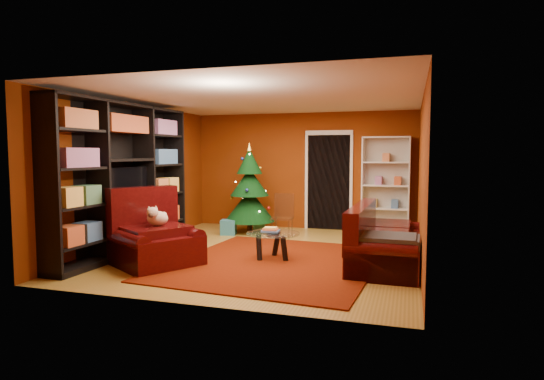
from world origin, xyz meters
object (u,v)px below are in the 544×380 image
(rug, at_px, (275,262))
(media_unit, at_px, (122,180))
(gift_box_teal, at_px, (228,227))
(white_bookshelf, at_px, (386,185))
(gift_box_green, at_px, (259,226))
(dog, at_px, (158,218))
(armchair, at_px, (156,234))
(christmas_tree, at_px, (250,189))
(acrylic_chair, at_px, (282,218))
(coffee_table, at_px, (273,246))
(sofa, at_px, (387,235))

(rug, xyz_separation_m, media_unit, (-2.64, -0.14, 1.25))
(gift_box_teal, relative_size, white_bookshelf, 0.15)
(media_unit, height_order, gift_box_green, media_unit)
(rug, relative_size, white_bookshelf, 1.67)
(dog, bearing_deg, armchair, -135.00)
(gift_box_teal, relative_size, dog, 0.77)
(armchair, bearing_deg, christmas_tree, 25.25)
(gift_box_teal, distance_m, white_bookshelf, 3.42)
(armchair, height_order, acrylic_chair, armchair)
(media_unit, xyz_separation_m, gift_box_teal, (0.99, 2.22, -1.11))
(armchair, bearing_deg, gift_box_green, 21.80)
(gift_box_green, bearing_deg, coffee_table, -66.43)
(dog, bearing_deg, white_bookshelf, -8.42)
(dog, height_order, sofa, sofa)
(sofa, distance_m, coffee_table, 1.77)
(armchair, bearing_deg, sofa, -41.32)
(gift_box_teal, relative_size, sofa, 0.14)
(christmas_tree, xyz_separation_m, sofa, (2.98, -2.14, -0.47))
(gift_box_green, relative_size, coffee_table, 0.29)
(armchair, xyz_separation_m, sofa, (3.35, 1.01, -0.01))
(gift_box_teal, height_order, acrylic_chair, acrylic_chair)
(gift_box_green, distance_m, acrylic_chair, 0.87)
(dog, relative_size, coffee_table, 0.47)
(gift_box_teal, relative_size, armchair, 0.25)
(media_unit, xyz_separation_m, armchair, (0.95, -0.52, -0.79))
(dog, xyz_separation_m, acrylic_chair, (1.24, 2.63, -0.31))
(dog, distance_m, acrylic_chair, 2.92)
(white_bookshelf, bearing_deg, armchair, -127.19)
(media_unit, bearing_deg, christmas_tree, 65.28)
(white_bookshelf, bearing_deg, gift_box_green, -164.01)
(white_bookshelf, distance_m, coffee_table, 3.47)
(media_unit, xyz_separation_m, acrylic_chair, (2.17, 2.18, -0.86))
(white_bookshelf, height_order, dog, white_bookshelf)
(christmas_tree, relative_size, white_bookshelf, 0.92)
(rug, relative_size, armchair, 2.89)
(acrylic_chair, bearing_deg, media_unit, -137.97)
(coffee_table, bearing_deg, armchair, -152.35)
(media_unit, xyz_separation_m, dog, (0.93, -0.45, -0.55))
(gift_box_green, bearing_deg, white_bookshelf, 13.54)
(coffee_table, height_order, acrylic_chair, acrylic_chair)
(acrylic_chair, bearing_deg, white_bookshelf, 26.88)
(rug, bearing_deg, gift_box_green, 113.78)
(media_unit, distance_m, coffee_table, 2.77)
(christmas_tree, xyz_separation_m, gift_box_green, (0.20, 0.05, -0.82))
(armchair, relative_size, coffee_table, 1.42)
(rug, bearing_deg, christmas_tree, 117.95)
(gift_box_teal, distance_m, gift_box_green, 0.70)
(gift_box_green, relative_size, white_bookshelf, 0.12)
(media_unit, distance_m, christmas_tree, 2.96)
(coffee_table, distance_m, acrylic_chair, 1.91)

